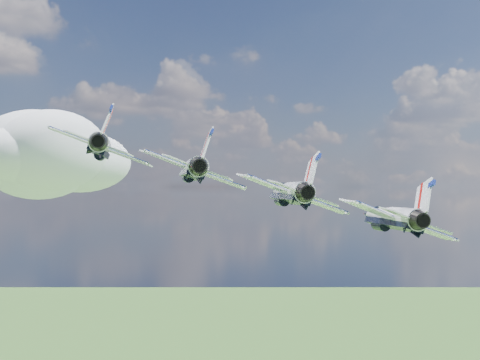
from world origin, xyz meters
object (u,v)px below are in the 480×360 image
jet_0 (102,146)px  jet_1 (193,168)px  jet_2 (289,192)px  jet_3 (390,217)px

jet_0 → jet_1: bearing=-19.7°
jet_2 → jet_3: jet_2 is taller
jet_2 → jet_3: bearing=-19.7°
jet_2 → jet_3: (8.01, -7.00, -2.58)m
jet_2 → jet_3: 10.95m
jet_1 → jet_3: (16.02, -14.00, -5.16)m
jet_0 → jet_2: 21.90m
jet_1 → jet_2: size_ratio=1.00×
jet_1 → jet_2: (8.01, -7.00, -2.58)m
jet_0 → jet_3: size_ratio=1.00×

